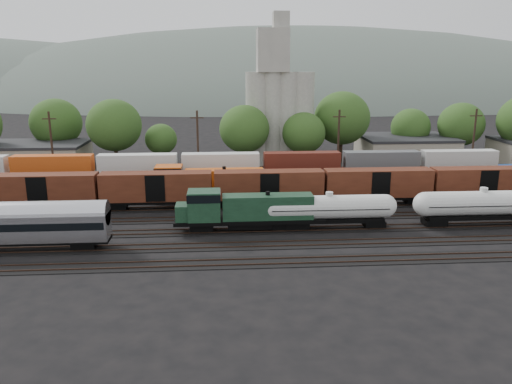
{
  "coord_description": "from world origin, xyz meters",
  "views": [
    {
      "loc": [
        -8.04,
        -61.79,
        19.35
      ],
      "look_at": [
        -3.57,
        2.0,
        3.0
      ],
      "focal_mm": 35.0,
      "sensor_mm": 36.0,
      "label": 1
    }
  ],
  "objects": [
    {
      "name": "tank_car_b",
      "position": [
        23.8,
        -5.0,
        2.7
      ],
      "size": [
        17.36,
        3.11,
        4.55
      ],
      "color": "silver",
      "rests_on": "ground"
    },
    {
      "name": "tree_band",
      "position": [
        1.32,
        36.32,
        7.89
      ],
      "size": [
        165.3,
        21.87,
        14.26
      ],
      "color": "black",
      "rests_on": "ground"
    },
    {
      "name": "green_locomotive",
      "position": [
        -5.8,
        -5.0,
        2.69
      ],
      "size": [
        17.89,
        3.16,
        4.73
      ],
      "color": "black",
      "rests_on": "ground"
    },
    {
      "name": "container_wall",
      "position": [
        -1.06,
        15.0,
        2.92
      ],
      "size": [
        160.0,
        2.6,
        5.8
      ],
      "color": "black",
      "rests_on": "ground"
    },
    {
      "name": "utility_poles",
      "position": [
        0.0,
        22.0,
        6.21
      ],
      "size": [
        122.2,
        0.36,
        12.0
      ],
      "color": "black",
      "rests_on": "ground"
    },
    {
      "name": "orange_locomotive",
      "position": [
        -10.97,
        10.0,
        2.72
      ],
      "size": [
        19.21,
        3.2,
        4.8
      ],
      "color": "black",
      "rests_on": "ground"
    },
    {
      "name": "boxcar_string",
      "position": [
        21.51,
        5.0,
        3.12
      ],
      "size": [
        184.4,
        2.9,
        4.2
      ],
      "color": "black",
      "rests_on": "ground"
    },
    {
      "name": "distant_hills",
      "position": [
        23.92,
        260.0,
        -20.56
      ],
      "size": [
        860.0,
        286.0,
        130.0
      ],
      "color": "#59665B",
      "rests_on": "ground"
    },
    {
      "name": "tank_car_a",
      "position": [
        4.73,
        -5.0,
        2.59
      ],
      "size": [
        16.56,
        2.97,
        4.34
      ],
      "color": "silver",
      "rests_on": "ground"
    },
    {
      "name": "tracks",
      "position": [
        0.0,
        0.0,
        0.05
      ],
      "size": [
        180.0,
        33.2,
        0.2
      ],
      "color": "black",
      "rests_on": "ground"
    },
    {
      "name": "ground",
      "position": [
        0.0,
        0.0,
        0.0
      ],
      "size": [
        600.0,
        600.0,
        0.0
      ],
      "primitive_type": "plane",
      "color": "black"
    },
    {
      "name": "grain_silo",
      "position": [
        3.28,
        36.0,
        11.26
      ],
      "size": [
        13.4,
        5.0,
        29.0
      ],
      "color": "#A7A599",
      "rests_on": "ground"
    },
    {
      "name": "industrial_sheds",
      "position": [
        6.63,
        35.25,
        2.56
      ],
      "size": [
        119.38,
        17.26,
        5.1
      ],
      "color": "#9E937F",
      "rests_on": "ground"
    }
  ]
}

